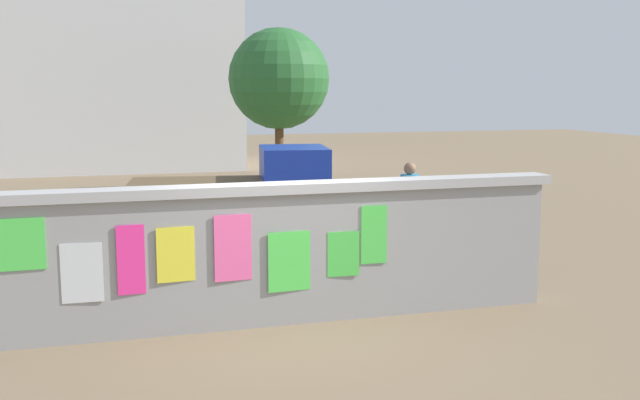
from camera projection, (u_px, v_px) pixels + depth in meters
name	position (u px, v px, depth m)	size (l,w,h in m)	color
ground	(203.00, 218.00, 17.09)	(60.00, 60.00, 0.00)	#7A664C
poster_wall	(286.00, 251.00, 9.37)	(7.22, 0.42, 1.77)	#969696
auto_rickshaw_truck	(241.00, 199.00, 13.87)	(3.78, 2.02, 1.85)	black
motorcycle	(73.00, 267.00, 10.43)	(1.90, 0.56, 0.87)	black
bicycle_near	(408.00, 248.00, 12.17)	(1.68, 0.52, 0.95)	black
bicycle_far	(320.00, 269.00, 10.75)	(1.68, 0.50, 0.95)	black
person_walking	(203.00, 230.00, 10.35)	(0.38, 0.38, 1.62)	#338CBF
person_bystander	(409.00, 198.00, 13.44)	(0.43, 0.43, 1.62)	yellow
tree_roadside	(279.00, 79.00, 20.71)	(2.79, 2.79, 4.58)	brown
building_background	(106.00, 68.00, 27.40)	(9.63, 5.57, 7.26)	silver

